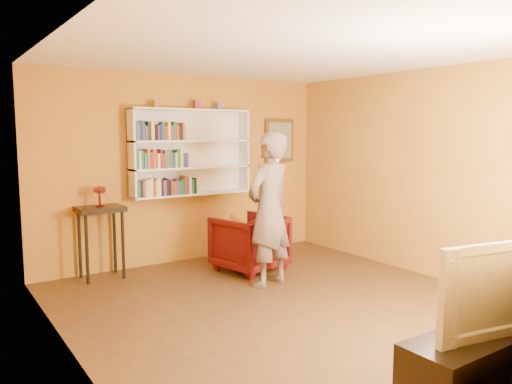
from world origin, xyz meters
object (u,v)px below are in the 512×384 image
Objects in this scene: console_table at (100,219)px; ruby_lustre at (99,192)px; tv_cabinet at (487,366)px; television at (492,285)px; person at (269,210)px; armchair at (249,243)px; bookshelf at (189,152)px.

ruby_lustre is at bearing 135.00° from console_table.
television is (0.00, 0.00, 0.58)m from tv_cabinet.
person is at bearing -42.02° from console_table.
person is 1.30× the size of tv_cabinet.
console_table is 1.98m from armchair.
bookshelf is at bearing 6.70° from console_table.
person is 3.05m from television.
ruby_lustre is 0.18× the size of tv_cabinet.
person reaches higher than console_table.
person is 1.68× the size of television.
television reaches higher than tv_cabinet.
ruby_lustre is at bearing 117.33° from television.
television is (-0.45, -3.74, 0.46)m from armchair.
bookshelf is at bearing 100.51° from television.
tv_cabinet is (-0.28, -3.04, -0.69)m from person.
bookshelf is 1.58m from armchair.
console_table is 0.35m from ruby_lustre.
console_table reaches higher than tv_cabinet.
armchair is (1.79, -0.76, -0.39)m from console_table.
television reaches higher than console_table.
person reaches higher than ruby_lustre.
person reaches higher than tv_cabinet.
console_table is 0.50× the size of person.
console_table reaches higher than armchair.
armchair is 0.45× the size of person.
tv_cabinet is (-0.45, -3.74, -0.12)m from armchair.
ruby_lustre reaches higher than television.
tv_cabinet is at bearing 67.94° from person.
ruby_lustre is (-0.00, 0.00, 0.35)m from console_table.
armchair is (1.79, -0.76, -0.74)m from ruby_lustre.
ruby_lustre is 4.77m from tv_cabinet.
console_table is 1.11× the size of armchair.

